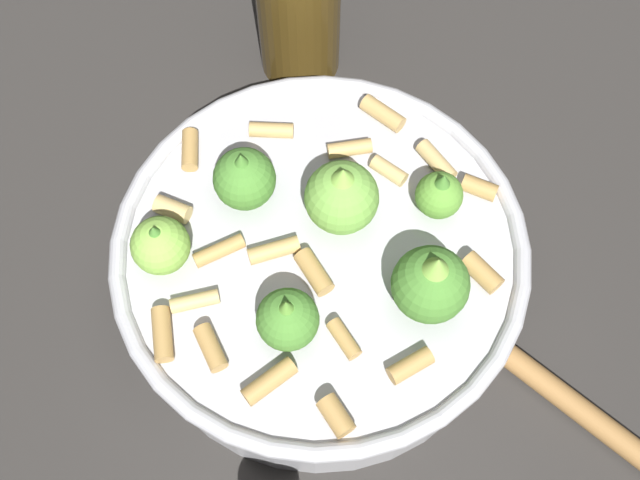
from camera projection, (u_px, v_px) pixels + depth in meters
ground_plane at (320, 289)px, 0.53m from camera, size 2.40×2.40×0.00m
cooking_pan at (320, 264)px, 0.49m from camera, size 0.26×0.26×0.13m
wooden_spoon at (592, 419)px, 0.48m from camera, size 0.23×0.14×0.02m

